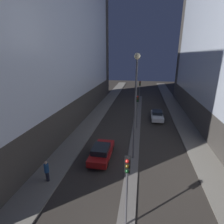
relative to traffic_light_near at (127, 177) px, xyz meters
The scene contains 9 objects.
building_left 22.29m from the traffic_light_near, 123.00° to the left, with size 6.01×39.56×24.04m.
median_strip 17.22m from the traffic_light_near, 90.00° to the left, with size 1.11×36.73×0.12m.
traffic_light_near is the anchor object (origin of this frame).
traffic_light_mid 14.88m from the traffic_light_near, 90.00° to the left, with size 0.32×0.42×4.67m.
traffic_light_far 28.32m from the traffic_light_near, 90.00° to the left, with size 0.32×0.42×4.67m.
street_lamp 7.95m from the traffic_light_near, 90.00° to the left, with size 0.53×0.53×9.87m.
car_left_lane 7.96m from the traffic_light_near, 114.25° to the left, with size 1.81×4.45×1.49m.
car_right_lane 19.57m from the traffic_light_near, 80.90° to the left, with size 1.76×4.36×1.38m.
pedestrian_on_left_sidewalk 7.55m from the traffic_light_near, 157.01° to the left, with size 0.37×0.37×1.79m.
Camera 1 is at (0.57, -5.35, 9.78)m, focal length 28.00 mm.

